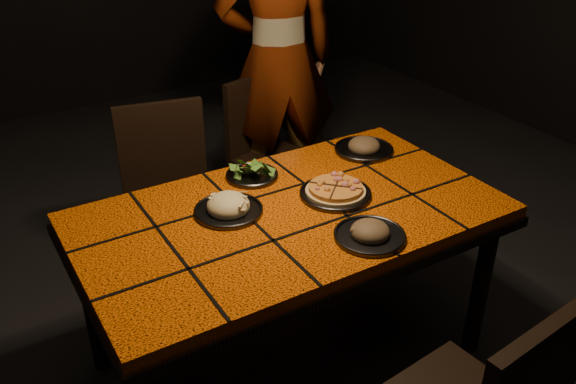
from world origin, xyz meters
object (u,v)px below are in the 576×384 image
dining_table (290,227)px  plate_pizza (336,192)px  chair_far_left (169,188)px  chair_far_right (265,144)px  diner (278,60)px  plate_pasta (228,207)px

dining_table → plate_pizza: bearing=0.4°
chair_far_left → chair_far_right: size_ratio=1.06×
chair_far_right → plate_pizza: size_ratio=2.58×
chair_far_left → diner: (0.81, 0.34, 0.41)m
chair_far_left → plate_pasta: chair_far_left is taller
dining_table → chair_far_right: chair_far_right is taller
plate_pizza → dining_table: bearing=-179.6°
chair_far_right → plate_pasta: chair_far_right is taller
dining_table → diner: size_ratio=0.86×
plate_pizza → plate_pasta: size_ratio=1.29×
chair_far_left → chair_far_right: (0.68, 0.25, -0.03)m
diner → plate_pizza: (-0.40, -1.13, -0.18)m
dining_table → chair_far_left: 0.83m
dining_table → plate_pizza: (0.21, 0.00, 0.10)m
dining_table → diner: bearing=61.6°
dining_table → plate_pizza: plate_pizza is taller
chair_far_left → plate_pasta: (-0.01, -0.69, 0.24)m
chair_far_right → diner: diner is taller
chair_far_right → plate_pasta: size_ratio=3.32×
diner → chair_far_left: bearing=35.9°
chair_far_left → plate_pizza: size_ratio=2.74×
chair_far_left → diner: 0.97m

